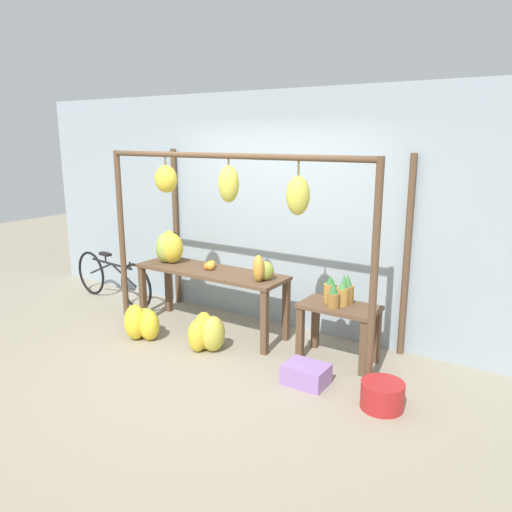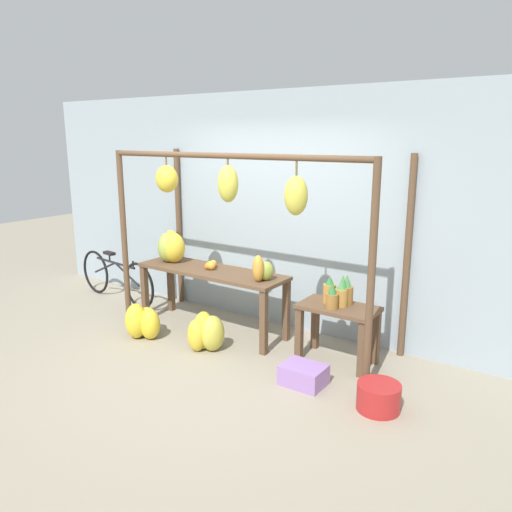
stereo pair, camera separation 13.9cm
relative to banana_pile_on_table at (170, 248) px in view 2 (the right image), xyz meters
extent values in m
plane|color=gray|center=(1.19, -0.91, -0.93)|extent=(20.00, 20.00, 0.00)
cube|color=#99A8B2|center=(1.19, 0.67, 0.47)|extent=(8.00, 0.08, 2.80)
cylinder|color=brown|center=(-0.39, -0.38, 0.13)|extent=(0.07, 0.07, 2.12)
cylinder|color=brown|center=(2.77, -0.38, 0.13)|extent=(0.07, 0.07, 2.12)
cylinder|color=brown|center=(-0.39, 0.58, 0.13)|extent=(0.07, 0.07, 2.12)
cylinder|color=brown|center=(2.77, 0.58, 0.13)|extent=(0.07, 0.07, 2.12)
cylinder|color=brown|center=(1.19, -0.38, 1.16)|extent=(3.16, 0.06, 0.06)
cylinder|color=brown|center=(0.37, -0.38, 1.08)|extent=(0.02, 0.02, 0.09)
ellipsoid|color=gold|center=(0.37, -0.38, 0.89)|extent=(0.26, 0.23, 0.30)
cylinder|color=brown|center=(1.21, -0.38, 1.10)|extent=(0.02, 0.02, 0.06)
ellipsoid|color=gold|center=(1.21, -0.38, 0.88)|extent=(0.22, 0.20, 0.37)
cylinder|color=brown|center=(2.00, -0.38, 1.06)|extent=(0.02, 0.02, 0.13)
ellipsoid|color=gold|center=(2.00, -0.38, 0.81)|extent=(0.22, 0.20, 0.36)
cube|color=brown|center=(0.65, 0.00, -0.20)|extent=(1.89, 0.56, 0.04)
cube|color=brown|center=(-0.24, -0.23, -0.58)|extent=(0.07, 0.07, 0.71)
cube|color=brown|center=(1.55, -0.23, -0.58)|extent=(0.07, 0.07, 0.71)
cube|color=brown|center=(-0.24, 0.23, -0.58)|extent=(0.07, 0.07, 0.71)
cube|color=brown|center=(1.55, 0.23, -0.58)|extent=(0.07, 0.07, 0.71)
cube|color=brown|center=(2.27, 0.05, -0.35)|extent=(0.80, 0.46, 0.04)
cube|color=brown|center=(1.92, -0.13, -0.65)|extent=(0.07, 0.07, 0.57)
cube|color=brown|center=(2.62, -0.13, -0.65)|extent=(0.07, 0.07, 0.57)
cube|color=brown|center=(1.92, 0.23, -0.65)|extent=(0.07, 0.07, 0.57)
cube|color=brown|center=(2.62, 0.23, -0.65)|extent=(0.07, 0.07, 0.57)
ellipsoid|color=gold|center=(0.05, 0.00, 0.01)|extent=(0.36, 0.34, 0.38)
ellipsoid|color=yellow|center=(-0.01, 0.03, 0.02)|extent=(0.31, 0.31, 0.40)
ellipsoid|color=#9EB247|center=(-0.03, 0.00, -0.03)|extent=(0.39, 0.38, 0.30)
ellipsoid|color=#9EB247|center=(-0.02, -0.02, 0.01)|extent=(0.35, 0.35, 0.37)
sphere|color=orange|center=(0.65, 0.00, -0.14)|extent=(0.08, 0.08, 0.08)
sphere|color=orange|center=(0.67, -0.01, -0.13)|extent=(0.10, 0.10, 0.10)
sphere|color=orange|center=(0.61, 0.09, -0.14)|extent=(0.09, 0.09, 0.09)
sphere|color=orange|center=(0.62, -0.02, -0.14)|extent=(0.08, 0.08, 0.08)
sphere|color=orange|center=(0.62, 0.02, -0.13)|extent=(0.09, 0.09, 0.09)
cylinder|color=#B27F38|center=(2.29, 0.06, -0.24)|extent=(0.13, 0.13, 0.18)
cone|color=#428442|center=(2.29, 0.06, -0.11)|extent=(0.09, 0.09, 0.08)
cylinder|color=olive|center=(2.24, -0.05, -0.25)|extent=(0.12, 0.12, 0.15)
cone|color=#337538|center=(2.24, -0.05, -0.11)|extent=(0.09, 0.09, 0.13)
cylinder|color=olive|center=(2.29, 0.08, -0.23)|extent=(0.12, 0.12, 0.19)
cone|color=#428442|center=(2.29, 0.08, -0.07)|extent=(0.08, 0.08, 0.14)
cylinder|color=#B27F38|center=(2.14, 0.09, -0.23)|extent=(0.13, 0.13, 0.19)
cone|color=#337538|center=(2.14, 0.09, -0.09)|extent=(0.09, 0.09, 0.09)
cylinder|color=olive|center=(2.31, 0.15, -0.24)|extent=(0.14, 0.14, 0.18)
cone|color=#428442|center=(2.31, 0.15, -0.08)|extent=(0.10, 0.10, 0.13)
ellipsoid|color=yellow|center=(0.24, -0.63, -0.75)|extent=(0.28, 0.26, 0.37)
ellipsoid|color=gold|center=(0.10, -0.54, -0.77)|extent=(0.30, 0.32, 0.33)
ellipsoid|color=yellow|center=(0.09, -0.70, -0.73)|extent=(0.37, 0.37, 0.41)
ellipsoid|color=gold|center=(1.04, -0.47, -0.73)|extent=(0.28, 0.30, 0.40)
ellipsoid|color=yellow|center=(0.93, -0.49, -0.72)|extent=(0.27, 0.29, 0.43)
ellipsoid|color=gold|center=(0.91, -0.58, -0.75)|extent=(0.25, 0.23, 0.36)
cube|color=#9970B7|center=(2.23, -0.58, -0.84)|extent=(0.40, 0.31, 0.19)
cylinder|color=#AD2323|center=(2.98, -0.61, -0.82)|extent=(0.37, 0.37, 0.24)
torus|color=black|center=(-1.71, 0.16, -0.61)|extent=(0.64, 0.11, 0.64)
torus|color=black|center=(-0.64, 0.03, -0.61)|extent=(0.64, 0.11, 0.64)
cylinder|color=black|center=(-1.17, 0.09, -0.38)|extent=(0.91, 0.14, 0.03)
cylinder|color=black|center=(-1.44, 0.13, -0.50)|extent=(0.55, 0.09, 0.25)
cylinder|color=black|center=(-0.91, 0.06, -0.50)|extent=(0.55, 0.09, 0.25)
cylinder|color=black|center=(-1.31, 0.11, -0.33)|extent=(0.02, 0.02, 0.10)
cube|color=black|center=(-1.31, 0.11, -0.26)|extent=(0.21, 0.10, 0.04)
cylinder|color=black|center=(-0.75, 0.04, -0.33)|extent=(0.02, 0.02, 0.10)
ellipsoid|color=#93A33D|center=(1.43, -0.02, -0.07)|extent=(0.23, 0.23, 0.21)
ellipsoid|color=gold|center=(1.39, -0.11, -0.03)|extent=(0.19, 0.19, 0.29)
camera|label=1|loc=(4.18, -4.45, 1.34)|focal=35.00mm
camera|label=2|loc=(4.29, -4.37, 1.34)|focal=35.00mm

